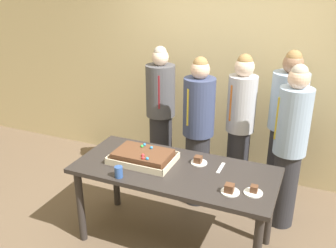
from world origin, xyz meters
TOP-DOWN VIEW (x-y plane):
  - ground_plane at (0.00, 0.00)m, footprint 12.00×12.00m
  - interior_back_panel at (0.00, 1.60)m, footprint 8.00×0.12m
  - party_table at (0.00, 0.00)m, footprint 1.80×0.80m
  - sheet_cake at (-0.32, 0.02)m, footprint 0.58×0.39m
  - plated_slice_near_left at (0.55, -0.19)m, footprint 0.15×0.15m
  - plated_slice_near_right at (0.72, -0.12)m, footprint 0.15×0.15m
  - plated_slice_far_left at (0.16, 0.18)m, footprint 0.15×0.15m
  - drink_cup_nearest at (-0.38, -0.33)m, footprint 0.07×0.07m
  - cake_server_utensil at (0.38, 0.16)m, footprint 0.03×0.20m
  - person_serving_front at (-0.04, 0.74)m, footprint 0.33×0.33m
  - person_green_shirt_behind at (0.90, 0.70)m, footprint 0.31×0.31m
  - person_striped_tie_right at (-0.61, 1.06)m, footprint 0.34×0.34m
  - person_far_right_suit at (0.80, 1.14)m, footprint 0.37×0.37m
  - person_left_edge_reaching at (0.34, 1.05)m, footprint 0.31×0.31m

SIDE VIEW (x-z plane):
  - ground_plane at x=0.00m, z-range 0.00..0.00m
  - party_table at x=0.00m, z-range 0.30..1.09m
  - cake_server_utensil at x=0.38m, z-range 0.79..0.80m
  - plated_slice_near_right at x=0.72m, z-range 0.78..0.84m
  - plated_slice_far_left at x=0.16m, z-range 0.78..0.85m
  - plated_slice_near_left at x=0.55m, z-range 0.78..0.86m
  - sheet_cake at x=-0.32m, z-range 0.78..0.90m
  - drink_cup_nearest at x=-0.38m, z-range 0.79..0.89m
  - person_serving_front at x=-0.04m, z-range 0.03..1.68m
  - person_striped_tie_right at x=-0.61m, z-range 0.03..1.69m
  - person_left_edge_reaching at x=0.34m, z-range 0.05..1.70m
  - person_green_shirt_behind at x=0.90m, z-range 0.04..1.71m
  - person_far_right_suit at x=0.80m, z-range 0.02..1.73m
  - interior_back_panel at x=0.00m, z-range 0.00..3.00m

